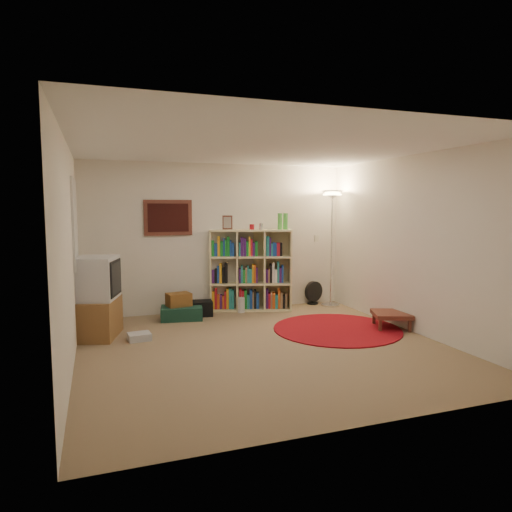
# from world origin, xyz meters

# --- Properties ---
(room) EXTENTS (4.54, 4.54, 2.54)m
(room) POSITION_xyz_m (-0.05, 0.05, 1.26)
(room) COLOR #856C4E
(room) RESTS_ON ground
(bookshelf) EXTENTS (1.45, 0.80, 1.67)m
(bookshelf) POSITION_xyz_m (0.51, 2.11, 0.67)
(bookshelf) COLOR #FFEBAA
(bookshelf) RESTS_ON ground
(floor_lamp) EXTENTS (0.44, 0.44, 2.06)m
(floor_lamp) POSITION_xyz_m (1.98, 1.91, 1.71)
(floor_lamp) COLOR silver
(floor_lamp) RESTS_ON ground
(floor_fan) EXTENTS (0.38, 0.24, 0.43)m
(floor_fan) POSITION_xyz_m (1.75, 2.13, 0.21)
(floor_fan) COLOR black
(floor_fan) RESTS_ON ground
(tv_stand) EXTENTS (0.71, 0.87, 1.10)m
(tv_stand) POSITION_xyz_m (-1.99, 1.19, 0.53)
(tv_stand) COLOR brown
(tv_stand) RESTS_ON ground
(dvd_box) EXTENTS (0.31, 0.27, 0.10)m
(dvd_box) POSITION_xyz_m (-1.47, 0.83, 0.05)
(dvd_box) COLOR silver
(dvd_box) RESTS_ON ground
(suitcase) EXTENTS (0.70, 0.52, 0.21)m
(suitcase) POSITION_xyz_m (-0.73, 1.80, 0.10)
(suitcase) COLOR #14372A
(suitcase) RESTS_ON ground
(wicker_basket) EXTENTS (0.41, 0.32, 0.21)m
(wicker_basket) POSITION_xyz_m (-0.77, 1.84, 0.31)
(wicker_basket) COLOR brown
(wicker_basket) RESTS_ON suitcase
(duffel_bag) EXTENTS (0.38, 0.33, 0.24)m
(duffel_bag) POSITION_xyz_m (-0.38, 1.94, 0.12)
(duffel_bag) COLOR black
(duffel_bag) RESTS_ON ground
(paper_towel) EXTENTS (0.14, 0.14, 0.25)m
(paper_towel) POSITION_xyz_m (0.30, 1.94, 0.13)
(paper_towel) COLOR silver
(paper_towel) RESTS_ON ground
(red_rug) EXTENTS (1.84, 1.84, 0.02)m
(red_rug) POSITION_xyz_m (1.29, 0.44, 0.01)
(red_rug) COLOR maroon
(red_rug) RESTS_ON ground
(side_table) EXTENTS (0.67, 0.67, 0.24)m
(side_table) POSITION_xyz_m (2.08, 0.24, 0.20)
(side_table) COLOR #52241C
(side_table) RESTS_ON ground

